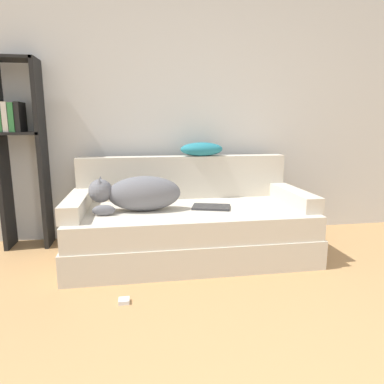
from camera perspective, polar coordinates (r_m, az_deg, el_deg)
wall_back at (r=3.42m, az=0.60°, el=15.62°), size 7.15×0.06×2.70m
couch at (r=2.88m, az=-0.31°, el=-6.66°), size 1.95×0.95×0.41m
couch_backrest at (r=3.18m, az=-1.45°, el=2.52°), size 1.91×0.15×0.39m
couch_arm_left at (r=2.81m, az=-18.69°, el=-1.96°), size 0.15×0.76×0.13m
couch_arm_right at (r=3.07m, az=16.49°, el=-0.75°), size 0.15×0.76×0.13m
dog at (r=2.72m, az=-9.12°, el=-0.22°), size 0.71×0.25×0.28m
laptop at (r=2.81m, az=3.22°, el=-2.51°), size 0.35×0.27×0.02m
throw_pillow at (r=3.16m, az=1.61°, el=7.15°), size 0.39×0.21×0.12m
bookshelf at (r=3.33m, az=-26.72°, el=7.24°), size 0.37×0.26×1.63m
power_adapter at (r=2.26m, az=-11.27°, el=-17.37°), size 0.07×0.07×0.03m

